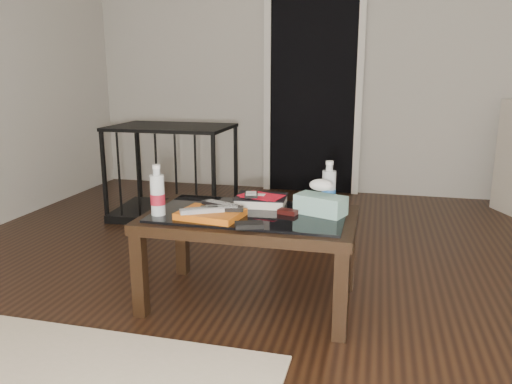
# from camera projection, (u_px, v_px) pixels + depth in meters

# --- Properties ---
(ground) EXTENTS (5.00, 5.00, 0.00)m
(ground) POSITION_uv_depth(u_px,v_px,m) (323.00, 313.00, 2.37)
(ground) COLOR black
(ground) RESTS_ON ground
(doorway) EXTENTS (0.90, 0.08, 2.07)m
(doorway) POSITION_uv_depth(u_px,v_px,m) (313.00, 81.00, 4.54)
(doorway) COLOR black
(doorway) RESTS_ON ground
(coffee_table) EXTENTS (1.00, 0.60, 0.46)m
(coffee_table) POSITION_uv_depth(u_px,v_px,m) (250.00, 225.00, 2.39)
(coffee_table) COLOR black
(coffee_table) RESTS_ON ground
(pet_crate) EXTENTS (0.95, 0.68, 0.71)m
(pet_crate) POSITION_uv_depth(u_px,v_px,m) (173.00, 187.00, 3.91)
(pet_crate) COLOR black
(pet_crate) RESTS_ON ground
(magazines) EXTENTS (0.31, 0.25, 0.03)m
(magazines) POSITION_uv_depth(u_px,v_px,m) (211.00, 214.00, 2.29)
(magazines) COLOR #C55B12
(magazines) RESTS_ON coffee_table
(remote_silver) EXTENTS (0.20, 0.14, 0.02)m
(remote_silver) POSITION_uv_depth(u_px,v_px,m) (202.00, 210.00, 2.26)
(remote_silver) COLOR #9F9FA3
(remote_silver) RESTS_ON magazines
(remote_black_front) EXTENTS (0.21, 0.09, 0.02)m
(remote_black_front) POSITION_uv_depth(u_px,v_px,m) (222.00, 208.00, 2.29)
(remote_black_front) COLOR black
(remote_black_front) RESTS_ON magazines
(remote_black_back) EXTENTS (0.20, 0.13, 0.02)m
(remote_black_back) POSITION_uv_depth(u_px,v_px,m) (220.00, 204.00, 2.36)
(remote_black_back) COLOR black
(remote_black_back) RESTS_ON magazines
(textbook) EXTENTS (0.26, 0.22, 0.05)m
(textbook) POSITION_uv_depth(u_px,v_px,m) (261.00, 200.00, 2.51)
(textbook) COLOR black
(textbook) RESTS_ON coffee_table
(dvd_mailers) EXTENTS (0.23, 0.20, 0.01)m
(dvd_mailers) POSITION_uv_depth(u_px,v_px,m) (260.00, 195.00, 2.50)
(dvd_mailers) COLOR red
(dvd_mailers) RESTS_ON textbook
(ipod) EXTENTS (0.09, 0.12, 0.02)m
(ipod) POSITION_uv_depth(u_px,v_px,m) (251.00, 194.00, 2.47)
(ipod) COLOR black
(ipod) RESTS_ON dvd_mailers
(flip_phone) EXTENTS (0.10, 0.07, 0.02)m
(flip_phone) POSITION_uv_depth(u_px,v_px,m) (288.00, 212.00, 2.34)
(flip_phone) COLOR black
(flip_phone) RESTS_ON coffee_table
(wallet) EXTENTS (0.14, 0.11, 0.02)m
(wallet) POSITION_uv_depth(u_px,v_px,m) (249.00, 225.00, 2.15)
(wallet) COLOR black
(wallet) RESTS_ON coffee_table
(water_bottle_left) EXTENTS (0.07, 0.07, 0.24)m
(water_bottle_left) POSITION_uv_depth(u_px,v_px,m) (157.00, 190.00, 2.31)
(water_bottle_left) COLOR silver
(water_bottle_left) RESTS_ON coffee_table
(water_bottle_right) EXTENTS (0.07, 0.07, 0.24)m
(water_bottle_right) POSITION_uv_depth(u_px,v_px,m) (329.00, 185.00, 2.40)
(water_bottle_right) COLOR #B6BBC2
(water_bottle_right) RESTS_ON coffee_table
(tissue_box) EXTENTS (0.26, 0.19, 0.09)m
(tissue_box) POSITION_uv_depth(u_px,v_px,m) (321.00, 205.00, 2.34)
(tissue_box) COLOR #238273
(tissue_box) RESTS_ON coffee_table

